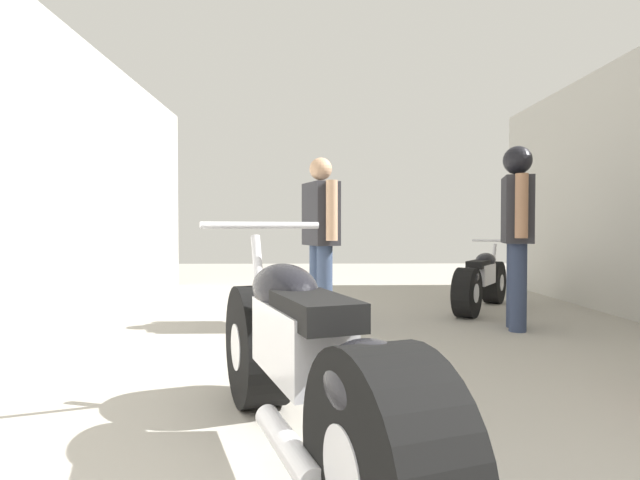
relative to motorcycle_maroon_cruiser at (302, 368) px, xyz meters
name	(u,v)px	position (x,y,z in m)	size (l,w,h in m)	color
ground_plane	(378,343)	(0.58, 2.15, -0.40)	(18.34, 18.34, 0.00)	#9E998E
garage_partition_left	(36,174)	(-2.19, 2.15, 0.98)	(0.08, 8.41, 2.76)	#B7B5AD
motorcycle_maroon_cruiser	(302,368)	(0.00, 0.00, 0.00)	(0.97, 2.06, 0.98)	black
motorcycle_black_naked	(481,281)	(1.99, 3.80, -0.07)	(1.10, 1.55, 0.81)	black
mechanic_in_blue	(321,231)	(0.13, 2.87, 0.51)	(0.37, 0.64, 1.62)	#384766
mechanic_with_helmet	(517,220)	(1.95, 2.70, 0.62)	(0.35, 0.67, 1.71)	#2D3851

